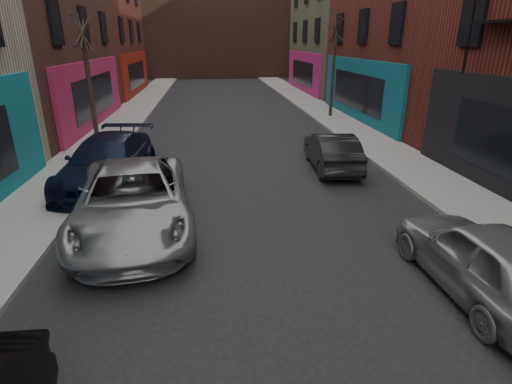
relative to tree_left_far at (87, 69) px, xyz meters
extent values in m
cube|color=gray|center=(-0.05, 12.00, -3.31)|extent=(2.50, 84.00, 0.13)
cube|color=gray|center=(12.45, 12.00, -3.31)|extent=(2.50, 84.00, 0.13)
cube|color=#47281E|center=(6.20, 38.00, 3.62)|extent=(40.00, 10.00, 14.00)
imported|color=gray|center=(3.00, -8.60, -2.56)|extent=(3.39, 6.15, 1.63)
imported|color=black|center=(1.60, -5.04, -2.59)|extent=(2.75, 5.65, 1.58)
imported|color=gray|center=(9.92, -12.16, -2.65)|extent=(1.78, 4.30, 1.46)
imported|color=black|center=(9.40, -4.17, -2.71)|extent=(1.68, 4.16, 1.34)
camera|label=1|loc=(4.96, -18.03, 1.13)|focal=28.00mm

